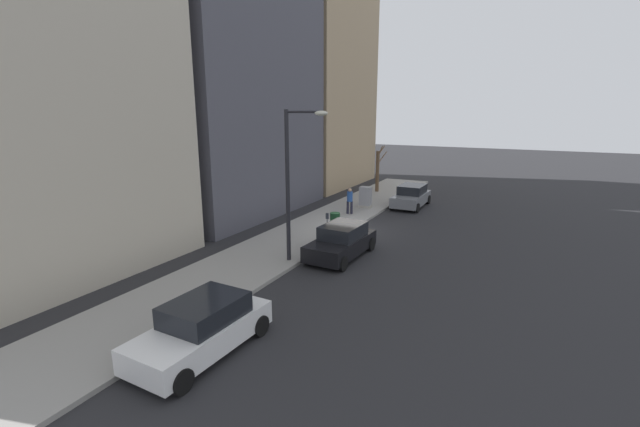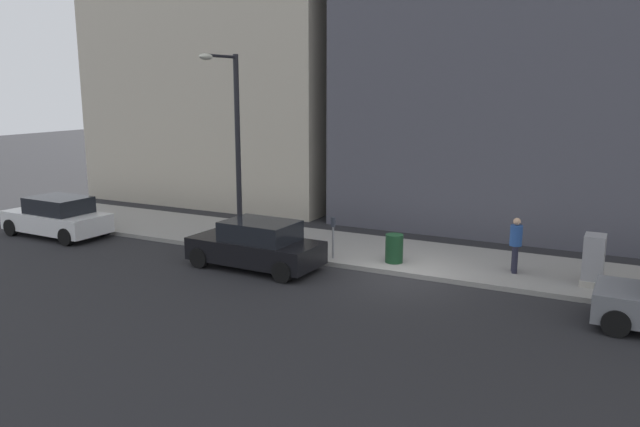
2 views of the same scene
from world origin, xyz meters
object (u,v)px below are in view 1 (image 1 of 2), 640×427
bare_tree (378,170)px  trash_bin (335,221)px  parked_car_white (202,328)px  parked_car_black (341,241)px  utility_box (365,197)px  office_tower_left (298,39)px  parking_meter (327,223)px  parked_car_grey (411,196)px  streetlamp (293,174)px  office_block_center (197,76)px  pedestrian_near_meter (350,199)px

bare_tree → trash_bin: bare_tree is taller
parked_car_white → parked_car_black: bearing=-88.9°
utility_box → office_tower_left: office_tower_left is taller
bare_tree → parked_car_white: bearing=98.3°
parking_meter → office_tower_left: 22.19m
office_tower_left → parking_meter: bearing=123.9°
parking_meter → trash_bin: (0.45, -1.92, -0.38)m
parked_car_white → trash_bin: 13.01m
parked_car_grey → bare_tree: 5.48m
streetlamp → parked_car_grey: bearing=-96.3°
parked_car_white → office_block_center: bearing=-46.3°
bare_tree → office_tower_left: bearing=-13.0°
utility_box → office_block_center: size_ratio=0.08×
streetlamp → office_tower_left: (10.69, -19.34, 8.62)m
pedestrian_near_meter → office_tower_left: size_ratio=0.07×
parked_car_black → bare_tree: bare_tree is taller
bare_tree → utility_box: bearing=102.0°
parked_car_white → streetlamp: (1.31, -7.27, 3.28)m
utility_box → pedestrian_near_meter: (0.23, 2.16, 0.24)m
parked_car_black → bare_tree: size_ratio=1.18×
pedestrian_near_meter → office_tower_left: bearing=117.8°
parking_meter → office_tower_left: office_tower_left is taller
parking_meter → utility_box: size_ratio=0.94×
pedestrian_near_meter → office_block_center: 12.94m
bare_tree → parked_car_grey: bearing=135.7°
parked_car_black → bare_tree: bearing=-74.2°
parked_car_black → office_block_center: size_ratio=0.24×
parked_car_black → pedestrian_near_meter: pedestrian_near_meter is taller
office_block_center → parking_meter: bearing=162.9°
utility_box → trash_bin: (-0.40, 5.73, -0.25)m
pedestrian_near_meter → office_block_center: office_block_center is taller
parked_car_grey → trash_bin: parked_car_grey is taller
utility_box → office_tower_left: (9.67, -8.02, 11.79)m
parked_car_grey → office_tower_left: office_tower_left is taller
parked_car_grey → pedestrian_near_meter: 5.30m
office_block_center → streetlamp: bearing=148.1°
parked_car_black → trash_bin: 4.33m
utility_box → bare_tree: (1.29, -6.09, 1.08)m
parking_meter → utility_box: 7.71m
parked_car_white → trash_bin: parked_car_white is taller
pedestrian_near_meter → streetlamp: bearing=-97.3°
streetlamp → pedestrian_near_meter: streetlamp is taller
parked_car_black → parking_meter: 2.49m
trash_bin → pedestrian_near_meter: size_ratio=0.54×
bare_tree → office_block_center: size_ratio=0.21×
parked_car_white → utility_box: bearing=-80.7°
parked_car_black → streetlamp: (1.47, 1.81, 3.28)m
streetlamp → office_block_center: bearing=-31.9°
parking_meter → trash_bin: size_ratio=1.50×
trash_bin → office_tower_left: office_tower_left is taller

